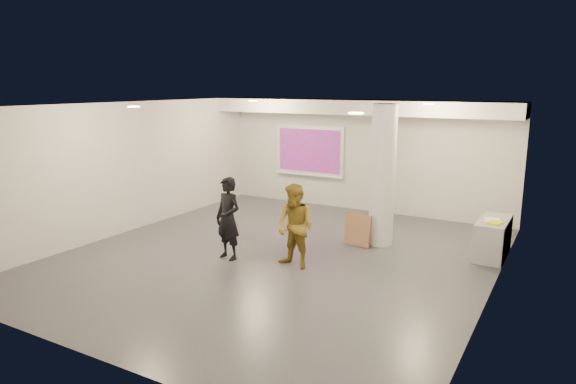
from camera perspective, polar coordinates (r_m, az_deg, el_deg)
The scene contains 20 objects.
floor at distance 10.37m, azimuth -1.10°, elevation -7.17°, with size 8.00×9.00×0.01m, color #37393E.
ceiling at distance 9.81m, azimuth -1.17°, elevation 9.63°, with size 8.00×9.00×0.01m, color silver.
wall_back at distance 13.99m, azimuth 8.34°, elevation 4.01°, with size 8.00×0.01×3.00m, color beige.
wall_front at distance 6.64m, azimuth -21.48°, elevation -5.46°, with size 8.00×0.01×3.00m, color beige.
wall_left at distance 12.48m, azimuth -17.15°, elevation 2.66°, with size 0.01×9.00×3.00m, color beige.
wall_right at distance 8.69m, azimuth 22.18°, elevation -1.54°, with size 0.01×9.00×3.00m, color beige.
soffit_band at distance 13.36m, azimuth 7.64°, elevation 9.35°, with size 8.00×1.10×0.36m, color silver.
downlight_nw at distance 13.10m, azimuth -3.89°, elevation 10.08°, with size 0.22×0.22×0.02m, color #EDC177.
downlight_ne at distance 11.29m, azimuth 15.36°, elevation 9.41°, with size 0.22×0.22×0.02m, color #EDC177.
downlight_sw at distance 10.01m, azimuth -16.77°, elevation 9.07°, with size 0.22×0.22×0.02m, color #EDC177.
downlight_se at distance 7.49m, azimuth 7.57°, elevation 8.68°, with size 0.22×0.22×0.02m, color #EDC177.
column at distance 10.97m, azimuth 10.48°, elevation 1.79°, with size 0.52×0.52×3.00m, color silver.
projection_screen at distance 14.60m, azimuth 2.41°, elevation 4.55°, with size 2.10×0.13×1.42m.
credenza at distance 11.05m, azimuth 21.80°, elevation -4.77°, with size 0.55×1.31×0.76m, color gray.
papers_stack at distance 10.84m, azimuth 21.76°, elevation -2.93°, with size 0.28×0.36×0.02m, color white.
postit_pad at distance 10.63m, azimuth 22.00°, elevation -3.20°, with size 0.23×0.31×0.03m, color #C9DA13.
cardboard_back at distance 11.07m, azimuth 7.73°, elevation -4.17°, with size 0.63×0.06×0.69m, color #886241.
cardboard_front at distance 11.17m, azimuth 9.16°, elevation -4.41°, with size 0.51×0.05×0.56m, color #886241.
woman at distance 10.10m, azimuth -6.67°, elevation -2.94°, with size 0.59×0.39×1.63m, color black.
man at distance 9.54m, azimuth 0.82°, elevation -3.86°, with size 0.77×0.60×1.59m, color olive.
Camera 1 is at (5.01, -8.43, 3.38)m, focal length 32.00 mm.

